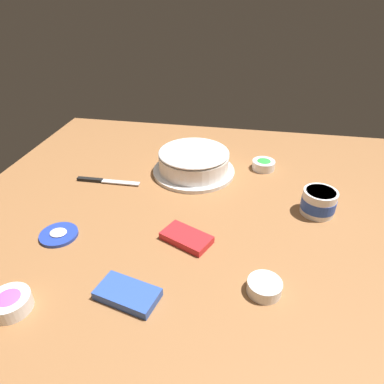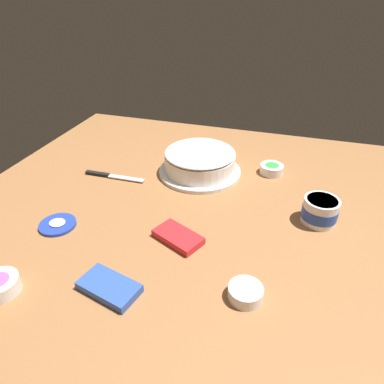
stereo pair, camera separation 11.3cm
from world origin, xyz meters
The scene contains 10 objects.
ground_plane centered at (0.00, 0.00, 0.00)m, with size 1.54×1.54×0.00m, color #936038.
frosted_cake centered at (-0.04, 0.30, 0.05)m, with size 0.31×0.31×0.10m.
frosting_tub centered at (0.39, 0.11, 0.04)m, with size 0.11×0.11×0.08m.
frosting_tub_lid centered at (-0.36, -0.15, 0.01)m, with size 0.11×0.11×0.02m.
spreading_knife centered at (-0.36, 0.17, 0.01)m, with size 0.24×0.02×0.01m.
sprinkle_bowl_blue centered at (0.22, -0.25, 0.02)m, with size 0.08×0.08×0.03m.
sprinkle_bowl_green centered at (0.22, 0.37, 0.02)m, with size 0.09×0.09×0.04m.
sprinkle_bowl_rainbow centered at (-0.34, -0.40, 0.02)m, with size 0.09×0.09×0.04m.
candy_box_lower centered at (-0.09, -0.32, 0.01)m, with size 0.15×0.08×0.02m, color #2D51B2.
candy_box_upper centered at (0.01, -0.10, 0.01)m, with size 0.14×0.08×0.02m, color red.
Camera 1 is at (0.15, -0.84, 0.64)m, focal length 31.99 mm.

